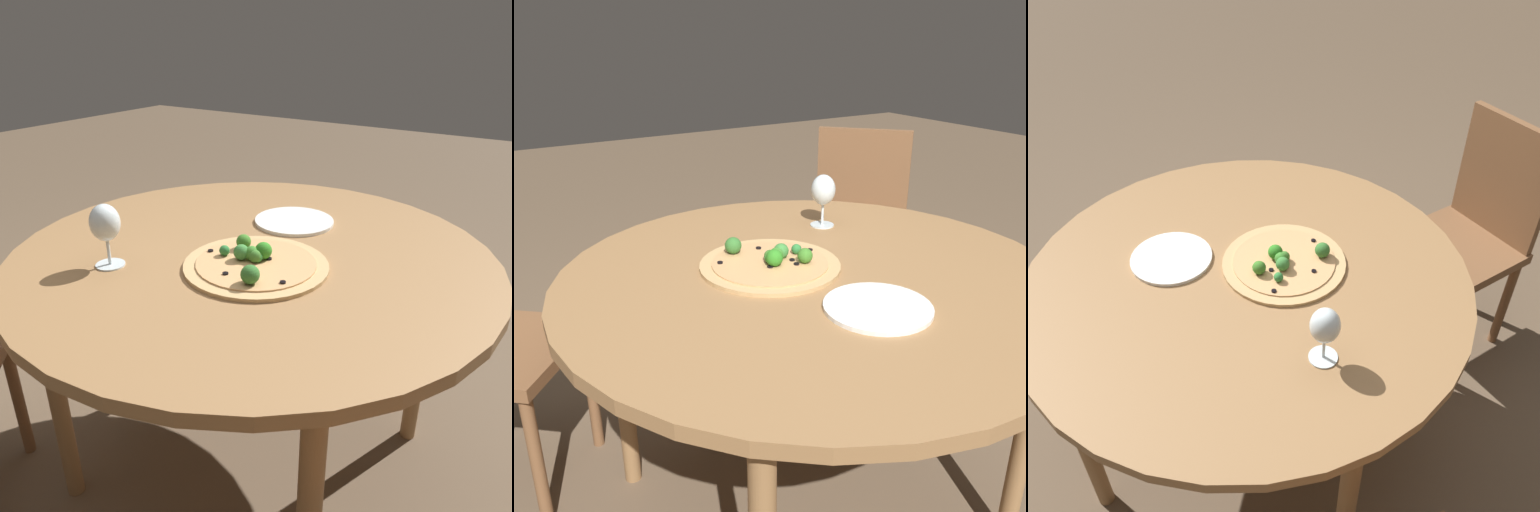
# 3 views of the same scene
# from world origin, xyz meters

# --- Properties ---
(ground_plane) EXTENTS (12.00, 12.00, 0.00)m
(ground_plane) POSITION_xyz_m (0.00, 0.00, 0.00)
(ground_plane) COLOR brown
(dining_table) EXTENTS (1.26, 1.26, 0.76)m
(dining_table) POSITION_xyz_m (0.00, 0.00, 0.70)
(dining_table) COLOR olive
(dining_table) RESTS_ON ground_plane
(chair_2) EXTENTS (0.56, 0.56, 0.94)m
(chair_2) POSITION_xyz_m (-0.73, 0.64, 0.51)
(chair_2) COLOR brown
(chair_2) RESTS_ON ground_plane
(pizza) EXTENTS (0.36, 0.36, 0.06)m
(pizza) POSITION_xyz_m (-0.07, 0.09, 0.77)
(pizza) COLOR tan
(pizza) RESTS_ON dining_table
(wine_glass) EXTENTS (0.07, 0.07, 0.16)m
(wine_glass) POSITION_xyz_m (0.24, 0.27, 0.87)
(wine_glass) COLOR silver
(wine_glass) RESTS_ON dining_table
(plate_near) EXTENTS (0.24, 0.24, 0.01)m
(plate_near) POSITION_xyz_m (-0.00, -0.23, 0.77)
(plate_near) COLOR white
(plate_near) RESTS_ON dining_table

